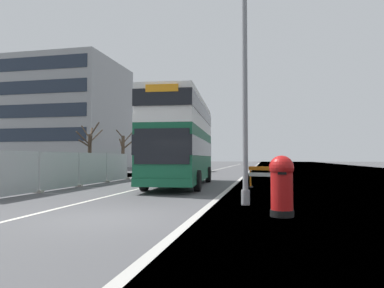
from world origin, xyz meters
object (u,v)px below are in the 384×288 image
Objects in this scene: red_pillar_postbox at (282,183)px; car_oncoming_near at (184,164)px; car_receding_mid at (196,163)px; double_decker_bus at (182,140)px; lamppost_foreground at (245,92)px; roadworks_barrier at (264,175)px.

car_oncoming_near is (-8.25, 23.48, 0.06)m from red_pillar_postbox.
double_decker_bus is at bearing -81.00° from car_receding_mid.
red_pillar_postbox is at bearing -61.66° from double_decker_bus.
roadworks_barrier is at bearing 84.76° from lamppost_foreground.
double_decker_bus reaches higher than car_receding_mid.
red_pillar_postbox is at bearing -62.90° from lamppost_foreground.
lamppost_foreground is 28.53m from car_receding_mid.
red_pillar_postbox reaches higher than roadworks_barrier.
red_pillar_postbox is 8.73m from roadworks_barrier.
roadworks_barrier is (4.60, -0.72, -1.86)m from double_decker_bus.
double_decker_bus reaches higher than red_pillar_postbox.
lamppost_foreground reaches higher than roadworks_barrier.
red_pillar_postbox is 30.73m from car_receding_mid.
lamppost_foreground is 1.84× the size of car_oncoming_near.
roadworks_barrier is 16.69m from car_oncoming_near.
roadworks_barrier is at bearing -69.53° from car_receding_mid.
roadworks_barrier is (0.60, 6.58, -3.12)m from lamppost_foreground.
roadworks_barrier is 22.29m from car_receding_mid.
car_oncoming_near is 1.03× the size of car_receding_mid.
lamppost_foreground is 22.71m from car_oncoming_near.
car_oncoming_near is (-7.77, 14.77, 0.25)m from roadworks_barrier.
car_oncoming_near is 6.11m from car_receding_mid.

